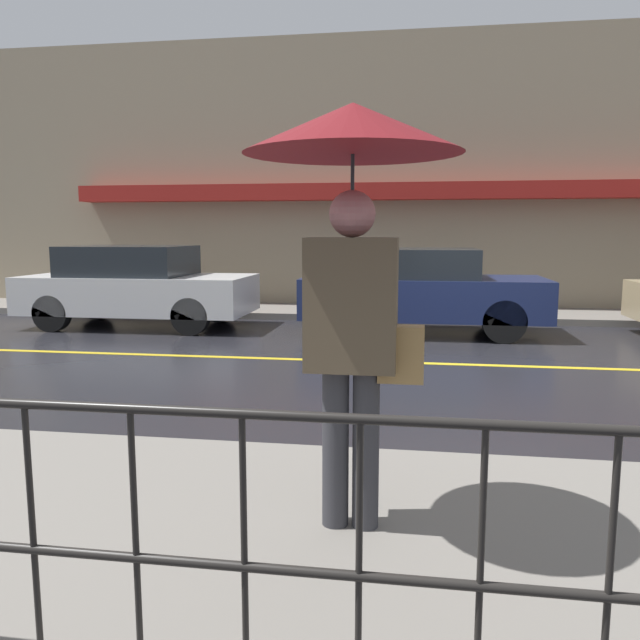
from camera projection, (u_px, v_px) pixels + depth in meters
The scene contains 8 objects.
ground_plane at pixel (477, 365), 8.22m from camera, with size 80.00×80.00×0.00m, color black.
sidewalk_near at pixel (575, 566), 3.16m from camera, with size 28.00×2.79×0.13m.
sidewalk_far at pixel (455, 314), 12.80m from camera, with size 28.00×1.84×0.13m.
lane_marking at pixel (477, 365), 8.22m from camera, with size 25.20×0.12×0.01m.
building_storefront at pixel (456, 175), 13.42m from camera, with size 28.00×0.85×5.96m.
pedestrian at pixel (353, 197), 3.21m from camera, with size 1.13×1.13×2.26m.
car_white at pixel (137, 286), 11.48m from camera, with size 4.12×1.80×1.49m.
car_navy at pixel (421, 290), 10.71m from camera, with size 4.08×1.76×1.46m.
Camera 1 is at (-0.83, -8.28, 1.74)m, focal length 35.00 mm.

